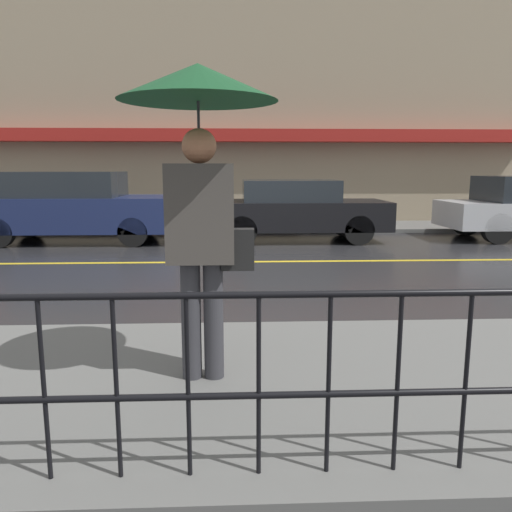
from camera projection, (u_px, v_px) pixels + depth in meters
name	position (u px, v px, depth m)	size (l,w,h in m)	color
ground_plane	(251.00, 262.00, 8.99)	(80.00, 80.00, 0.00)	#262628
sidewalk_near	(274.00, 385.00, 3.74)	(28.00, 2.83, 0.10)	#60605E
sidewalk_far	(245.00, 227.00, 13.91)	(28.00, 2.19, 0.10)	#60605E
lane_marking	(251.00, 262.00, 8.99)	(25.20, 0.12, 0.01)	gold
building_storefront	(243.00, 107.00, 14.53)	(28.00, 0.85, 6.98)	gray
railing_foreground	(294.00, 361.00, 2.48)	(12.00, 0.04, 0.97)	black
pedestrian	(200.00, 136.00, 3.47)	(1.11, 1.11, 2.26)	#333338
car_navy	(75.00, 207.00, 11.35)	(4.56, 1.85, 1.59)	#19234C
car_black	(295.00, 209.00, 11.58)	(4.14, 1.75, 1.40)	black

